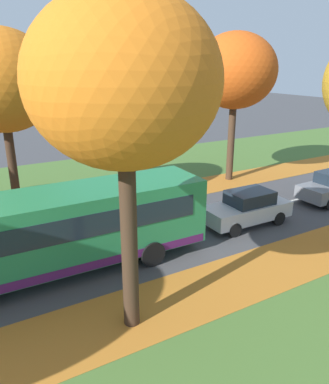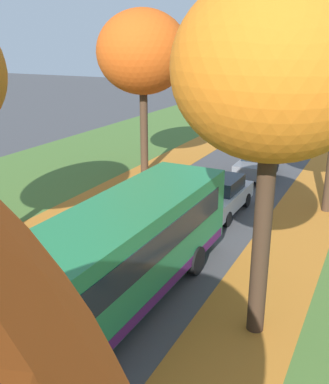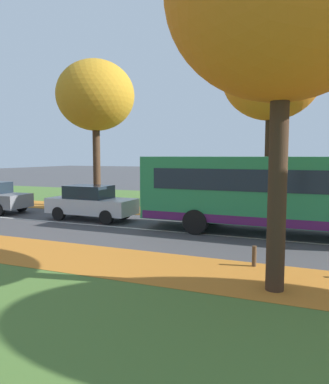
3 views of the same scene
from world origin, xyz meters
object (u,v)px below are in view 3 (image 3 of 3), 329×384
(tree_right_near, at_px, (272,76))
(tree_right_mid, at_px, (96,96))
(bus, at_px, (277,190))
(bollard_sixth, at_px, (254,256))
(car_silver_lead, at_px, (91,203))

(tree_right_near, distance_m, tree_right_mid, 10.04)
(tree_right_near, relative_size, bus, 0.85)
(bollard_sixth, bearing_deg, tree_right_near, 4.69)
(tree_right_mid, bearing_deg, bollard_sixth, -129.73)
(tree_right_mid, bearing_deg, bus, -111.79)
(car_silver_lead, bearing_deg, tree_right_near, -64.14)
(bus, distance_m, car_silver_lead, 8.50)
(bollard_sixth, xyz_separation_m, car_silver_lead, (4.69, 8.35, 0.52))
(car_silver_lead, bearing_deg, bus, -90.75)
(tree_right_near, bearing_deg, tree_right_mid, 87.14)
(tree_right_near, xyz_separation_m, bollard_sixth, (-8.40, -0.69, -6.44))
(bus, bearing_deg, tree_right_mid, 68.21)
(car_silver_lead, bearing_deg, bollard_sixth, -119.33)
(tree_right_near, relative_size, bollard_sixth, 15.40)
(bollard_sixth, xyz_separation_m, bus, (4.58, -0.11, 1.41))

